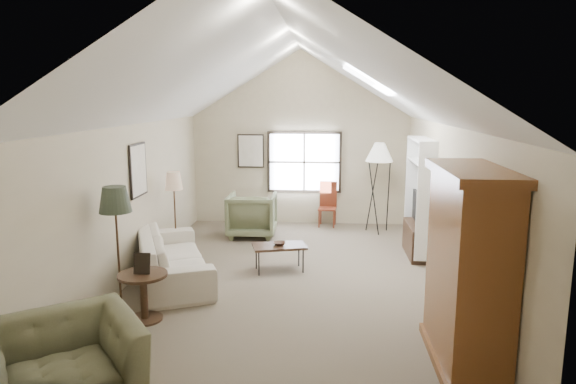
# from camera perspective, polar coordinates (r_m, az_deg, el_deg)

# --- Properties ---
(room_shell) EXTENTS (5.01, 8.01, 4.00)m
(room_shell) POSITION_cam_1_polar(r_m,az_deg,el_deg) (7.88, -0.23, 12.50)
(room_shell) COLOR brown
(room_shell) RESTS_ON ground
(window) EXTENTS (1.72, 0.08, 1.42)m
(window) POSITION_cam_1_polar(r_m,az_deg,el_deg) (11.91, 1.82, 3.33)
(window) COLOR black
(window) RESTS_ON room_shell
(skylight) EXTENTS (0.80, 1.20, 0.52)m
(skylight) POSITION_cam_1_polar(r_m,az_deg,el_deg) (8.78, 8.95, 12.25)
(skylight) COLOR white
(skylight) RESTS_ON room_shell
(wall_art) EXTENTS (1.97, 3.71, 0.88)m
(wall_art) POSITION_cam_1_polar(r_m,az_deg,el_deg) (10.18, -9.94, 3.54)
(wall_art) COLOR black
(wall_art) RESTS_ON room_shell
(armoire) EXTENTS (0.60, 1.50, 2.20)m
(armoire) POSITION_cam_1_polar(r_m,az_deg,el_deg) (5.95, 19.38, -8.05)
(armoire) COLOR brown
(armoire) RESTS_ON ground
(tv_alcove) EXTENTS (0.32, 1.30, 2.10)m
(tv_alcove) POSITION_cam_1_polar(r_m,az_deg,el_deg) (9.76, 14.39, -0.36)
(tv_alcove) COLOR white
(tv_alcove) RESTS_ON ground
(media_console) EXTENTS (0.34, 1.18, 0.60)m
(media_console) POSITION_cam_1_polar(r_m,az_deg,el_deg) (9.95, 14.06, -5.17)
(media_console) COLOR #382316
(media_console) RESTS_ON ground
(tv_panel) EXTENTS (0.05, 0.90, 0.55)m
(tv_panel) POSITION_cam_1_polar(r_m,az_deg,el_deg) (9.80, 14.22, -1.68)
(tv_panel) COLOR black
(tv_panel) RESTS_ON media_console
(sofa) EXTENTS (1.93, 2.78, 0.76)m
(sofa) POSITION_cam_1_polar(r_m,az_deg,el_deg) (8.64, -12.72, -6.97)
(sofa) COLOR beige
(sofa) RESTS_ON ground
(armchair_near) EXTENTS (1.82, 1.79, 0.90)m
(armchair_near) POSITION_cam_1_polar(r_m,az_deg,el_deg) (5.41, -24.02, -17.80)
(armchair_near) COLOR #606144
(armchair_near) RESTS_ON ground
(armchair_far) EXTENTS (1.00, 1.03, 0.93)m
(armchair_far) POSITION_cam_1_polar(r_m,az_deg,el_deg) (10.96, -4.01, -2.55)
(armchair_far) COLOR #5E6546
(armchair_far) RESTS_ON ground
(coffee_table) EXTENTS (0.99, 0.71, 0.46)m
(coffee_table) POSITION_cam_1_polar(r_m,az_deg,el_deg) (8.83, -0.96, -7.34)
(coffee_table) COLOR #381F17
(coffee_table) RESTS_ON ground
(bowl) EXTENTS (0.26, 0.26, 0.05)m
(bowl) POSITION_cam_1_polar(r_m,az_deg,el_deg) (8.76, -0.97, -5.75)
(bowl) COLOR #3D2219
(bowl) RESTS_ON coffee_table
(side_table) EXTENTS (0.85, 0.85, 0.65)m
(side_table) POSITION_cam_1_polar(r_m,az_deg,el_deg) (7.20, -15.72, -11.15)
(side_table) COLOR #3A2218
(side_table) RESTS_ON ground
(side_chair) EXTENTS (0.43, 0.43, 1.02)m
(side_chair) POSITION_cam_1_polar(r_m,az_deg,el_deg) (11.80, 4.40, -1.40)
(side_chair) COLOR brown
(side_chair) RESTS_ON ground
(tripod_lamp) EXTENTS (0.66, 0.66, 2.01)m
(tripod_lamp) POSITION_cam_1_polar(r_m,az_deg,el_deg) (11.29, 10.00, 0.50)
(tripod_lamp) COLOR silver
(tripod_lamp) RESTS_ON ground
(dark_lamp) EXTENTS (0.57, 0.57, 1.81)m
(dark_lamp) POSITION_cam_1_polar(r_m,az_deg,el_deg) (7.33, -18.36, -6.12)
(dark_lamp) COLOR #242B1E
(dark_lamp) RESTS_ON ground
(tan_lamp) EXTENTS (0.42, 0.42, 1.62)m
(tan_lamp) POSITION_cam_1_polar(r_m,az_deg,el_deg) (9.72, -12.45, -2.36)
(tan_lamp) COLOR #A28368
(tan_lamp) RESTS_ON ground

